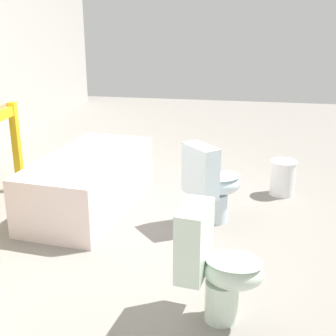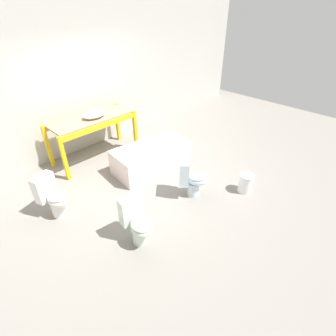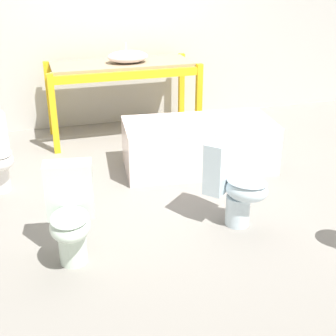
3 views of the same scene
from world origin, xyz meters
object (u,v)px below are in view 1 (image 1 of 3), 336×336
Objects in this scene: bathtub_main at (89,178)px; bucket_white at (283,177)px; toilet_extra at (215,264)px; toilet_near at (212,183)px.

bathtub_main reaches higher than bucket_white.
toilet_extra is (-1.47, -1.30, 0.08)m from bathtub_main.
toilet_extra is at bearing 143.73° from toilet_near.
bucket_white is at bearing -5.53° from toilet_extra.
toilet_near is 1.00× the size of toilet_extra.
toilet_near reaches higher than bathtub_main.
toilet_near is 1.36m from toilet_extra.
toilet_near is at bearing -89.68° from bathtub_main.
bathtub_main is at bearing 49.55° from toilet_extra.
bucket_white is (2.13, -0.52, -0.19)m from toilet_extra.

